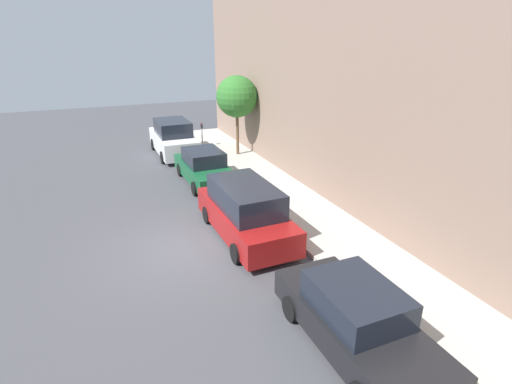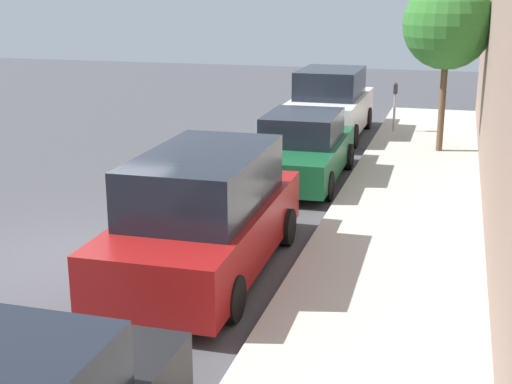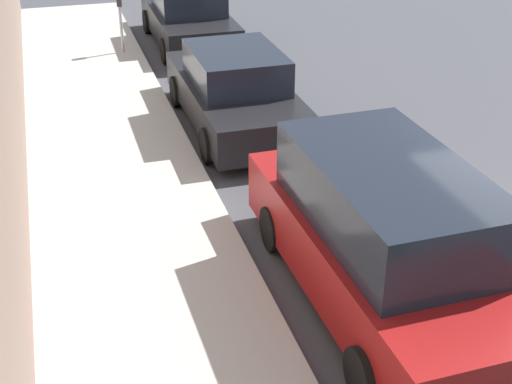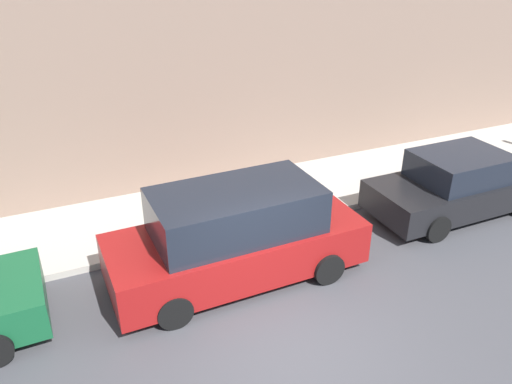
{
  "view_description": "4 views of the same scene",
  "coord_description": "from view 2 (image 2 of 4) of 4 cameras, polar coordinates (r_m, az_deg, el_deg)",
  "views": [
    {
      "loc": [
        -2.33,
        -11.42,
        6.51
      ],
      "look_at": [
        3.13,
        1.36,
        1.0
      ],
      "focal_mm": 28.0,
      "sensor_mm": 36.0,
      "label": 1
    },
    {
      "loc": [
        5.74,
        -9.65,
        4.22
      ],
      "look_at": [
        2.65,
        1.2,
        1.0
      ],
      "focal_mm": 50.0,
      "sensor_mm": 36.0,
      "label": 2
    },
    {
      "loc": [
        5.74,
        6.54,
        5.44
      ],
      "look_at": [
        3.37,
        -1.35,
        1.0
      ],
      "focal_mm": 50.0,
      "sensor_mm": 36.0,
      "label": 3
    },
    {
      "loc": [
        -5.36,
        3.01,
        5.95
      ],
      "look_at": [
        3.58,
        -0.99,
        1.0
      ],
      "focal_mm": 35.0,
      "sensor_mm": 36.0,
      "label": 4
    }
  ],
  "objects": [
    {
      "name": "parking_meter_far",
      "position": [
        21.51,
        11.06,
        7.13
      ],
      "size": [
        0.11,
        0.15,
        1.44
      ],
      "color": "#ADADB2",
      "rests_on": "sidewalk"
    },
    {
      "name": "sidewalk",
      "position": [
        10.53,
        10.25,
        -7.51
      ],
      "size": [
        2.84,
        32.0,
        0.15
      ],
      "color": "#B2ADA3",
      "rests_on": "ground_plane"
    },
    {
      "name": "parked_suv_fifth",
      "position": [
        21.24,
        5.93,
        6.95
      ],
      "size": [
        2.08,
        4.8,
        1.98
      ],
      "color": "silver",
      "rests_on": "ground_plane"
    },
    {
      "name": "parked_sedan_fourth",
      "position": [
        16.18,
        3.68,
        3.43
      ],
      "size": [
        1.92,
        4.53,
        1.54
      ],
      "color": "#14512D",
      "rests_on": "ground_plane"
    },
    {
      "name": "street_tree",
      "position": [
        18.85,
        15.09,
        12.79
      ],
      "size": [
        2.25,
        2.25,
        4.34
      ],
      "color": "brown",
      "rests_on": "sidewalk"
    },
    {
      "name": "ground_plane",
      "position": [
        11.99,
        -13.92,
        -5.16
      ],
      "size": [
        60.0,
        60.0,
        0.0
      ],
      "primitive_type": "plane",
      "color": "#424247"
    },
    {
      "name": "parked_minivan_third",
      "position": [
        10.84,
        -4.07,
        -1.82
      ],
      "size": [
        2.02,
        4.93,
        1.9
      ],
      "color": "maroon",
      "rests_on": "ground_plane"
    }
  ]
}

